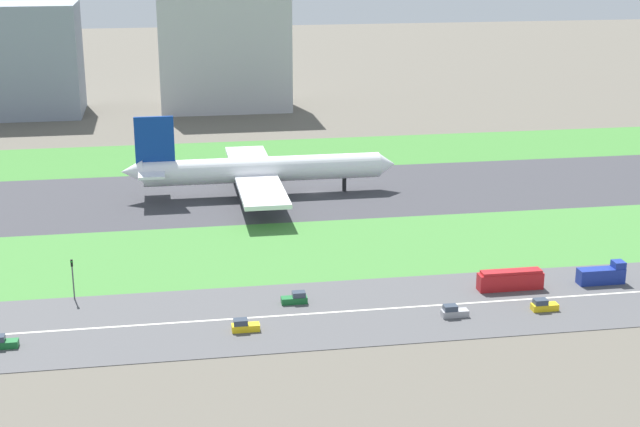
{
  "coord_description": "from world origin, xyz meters",
  "views": [
    {
      "loc": [
        -35.15,
        -214.27,
        61.19
      ],
      "look_at": [
        -4.96,
        -36.5,
        6.0
      ],
      "focal_mm": 52.63,
      "sensor_mm": 36.0,
      "label": 1
    }
  ],
  "objects_px": {
    "truck_0": "(602,275)",
    "bus_0": "(510,280)",
    "car_2": "(2,343)",
    "traffic_light": "(73,276)",
    "car_5": "(244,326)",
    "car_3": "(454,312)",
    "hangar_building": "(223,41)",
    "car_1": "(295,298)",
    "airliner": "(256,170)",
    "fuel_tank_west": "(228,69)",
    "car_0": "(543,306)"
  },
  "relations": [
    {
      "from": "airliner",
      "to": "car_2",
      "type": "xyz_separation_m",
      "value": [
        -46.9,
        -78.0,
        -5.31
      ]
    },
    {
      "from": "hangar_building",
      "to": "car_1",
      "type": "bearing_deg",
      "value": -90.37
    },
    {
      "from": "truck_0",
      "to": "bus_0",
      "type": "bearing_deg",
      "value": 180.0
    },
    {
      "from": "truck_0",
      "to": "traffic_light",
      "type": "bearing_deg",
      "value": 175.07
    },
    {
      "from": "car_1",
      "to": "car_2",
      "type": "distance_m",
      "value": 47.5
    },
    {
      "from": "car_2",
      "to": "hangar_building",
      "type": "xyz_separation_m",
      "value": [
        47.61,
        192.0,
        22.49
      ]
    },
    {
      "from": "fuel_tank_west",
      "to": "car_3",
      "type": "bearing_deg",
      "value": -85.45
    },
    {
      "from": "car_3",
      "to": "car_0",
      "type": "distance_m",
      "value": 15.56
    },
    {
      "from": "car_2",
      "to": "car_0",
      "type": "xyz_separation_m",
      "value": [
        86.73,
        0.0,
        0.0
      ]
    },
    {
      "from": "bus_0",
      "to": "hangar_building",
      "type": "xyz_separation_m",
      "value": [
        -37.03,
        182.0,
        21.6
      ]
    },
    {
      "from": "bus_0",
      "to": "fuel_tank_west",
      "type": "distance_m",
      "value": 229.36
    },
    {
      "from": "traffic_light",
      "to": "car_0",
      "type": "bearing_deg",
      "value": -13.08
    },
    {
      "from": "car_0",
      "to": "hangar_building",
      "type": "height_order",
      "value": "hangar_building"
    },
    {
      "from": "car_2",
      "to": "hangar_building",
      "type": "distance_m",
      "value": 199.09
    },
    {
      "from": "car_5",
      "to": "car_1",
      "type": "xyz_separation_m",
      "value": [
        9.6,
        10.0,
        0.0
      ]
    },
    {
      "from": "car_1",
      "to": "fuel_tank_west",
      "type": "xyz_separation_m",
      "value": [
        5.87,
        227.0,
        6.34
      ]
    },
    {
      "from": "car_3",
      "to": "car_0",
      "type": "relative_size",
      "value": 1.0
    },
    {
      "from": "traffic_light",
      "to": "car_1",
      "type": "bearing_deg",
      "value": -12.15
    },
    {
      "from": "bus_0",
      "to": "hangar_building",
      "type": "distance_m",
      "value": 186.98
    },
    {
      "from": "car_3",
      "to": "car_1",
      "type": "relative_size",
      "value": 1.0
    },
    {
      "from": "car_3",
      "to": "car_0",
      "type": "bearing_deg",
      "value": -180.0
    },
    {
      "from": "truck_0",
      "to": "car_3",
      "type": "xyz_separation_m",
      "value": [
        -30.74,
        -10.0,
        -0.75
      ]
    },
    {
      "from": "car_0",
      "to": "car_5",
      "type": "bearing_deg",
      "value": 0.0
    },
    {
      "from": "airliner",
      "to": "car_1",
      "type": "relative_size",
      "value": 14.77
    },
    {
      "from": "car_3",
      "to": "bus_0",
      "type": "bearing_deg",
      "value": -143.4
    },
    {
      "from": "car_2",
      "to": "traffic_light",
      "type": "relative_size",
      "value": 0.61
    },
    {
      "from": "bus_0",
      "to": "fuel_tank_west",
      "type": "xyz_separation_m",
      "value": [
        -32.33,
        227.0,
        5.44
      ]
    },
    {
      "from": "airliner",
      "to": "car_0",
      "type": "relative_size",
      "value": 14.77
    },
    {
      "from": "car_3",
      "to": "hangar_building",
      "type": "distance_m",
      "value": 194.74
    },
    {
      "from": "car_5",
      "to": "car_3",
      "type": "height_order",
      "value": "same"
    },
    {
      "from": "airliner",
      "to": "car_0",
      "type": "xyz_separation_m",
      "value": [
        39.83,
        -78.0,
        -5.31
      ]
    },
    {
      "from": "car_5",
      "to": "hangar_building",
      "type": "xyz_separation_m",
      "value": [
        10.77,
        192.0,
        22.49
      ]
    },
    {
      "from": "airliner",
      "to": "truck_0",
      "type": "relative_size",
      "value": 7.74
    },
    {
      "from": "car_3",
      "to": "car_1",
      "type": "height_order",
      "value": "same"
    },
    {
      "from": "hangar_building",
      "to": "fuel_tank_west",
      "type": "xyz_separation_m",
      "value": [
        4.7,
        45.0,
        -16.15
      ]
    },
    {
      "from": "bus_0",
      "to": "car_0",
      "type": "height_order",
      "value": "bus_0"
    },
    {
      "from": "bus_0",
      "to": "car_2",
      "type": "xyz_separation_m",
      "value": [
        -84.64,
        -10.0,
        -0.9
      ]
    },
    {
      "from": "airliner",
      "to": "traffic_light",
      "type": "xyz_separation_m",
      "value": [
        -37.6,
        -60.01,
        -1.94
      ]
    },
    {
      "from": "car_0",
      "to": "fuel_tank_west",
      "type": "relative_size",
      "value": 0.22
    },
    {
      "from": "car_5",
      "to": "bus_0",
      "type": "relative_size",
      "value": 0.38
    },
    {
      "from": "car_5",
      "to": "fuel_tank_west",
      "type": "bearing_deg",
      "value": -93.73
    },
    {
      "from": "traffic_light",
      "to": "car_5",
      "type": "bearing_deg",
      "value": -33.16
    },
    {
      "from": "bus_0",
      "to": "car_5",
      "type": "bearing_deg",
      "value": -168.18
    },
    {
      "from": "truck_0",
      "to": "car_0",
      "type": "bearing_deg",
      "value": -146.62
    },
    {
      "from": "car_5",
      "to": "car_0",
      "type": "xyz_separation_m",
      "value": [
        49.89,
        0.0,
        0.0
      ]
    },
    {
      "from": "airliner",
      "to": "car_5",
      "type": "relative_size",
      "value": 14.77
    },
    {
      "from": "bus_0",
      "to": "car_0",
      "type": "xyz_separation_m",
      "value": [
        2.09,
        -10.0,
        -0.9
      ]
    },
    {
      "from": "car_0",
      "to": "traffic_light",
      "type": "distance_m",
      "value": 79.56
    },
    {
      "from": "bus_0",
      "to": "car_0",
      "type": "distance_m",
      "value": 10.26
    },
    {
      "from": "car_5",
      "to": "traffic_light",
      "type": "distance_m",
      "value": 33.07
    }
  ]
}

